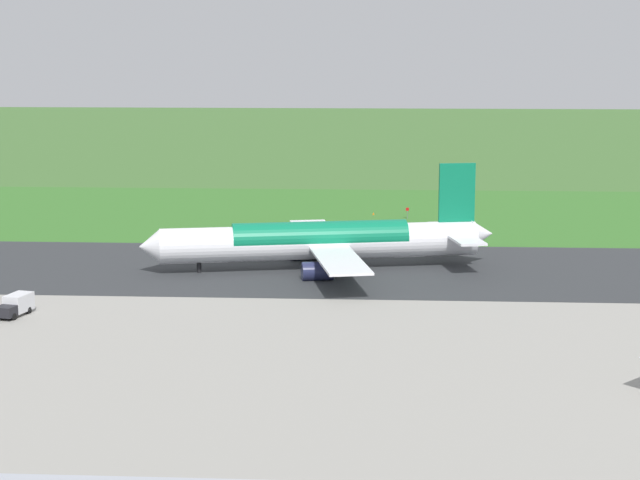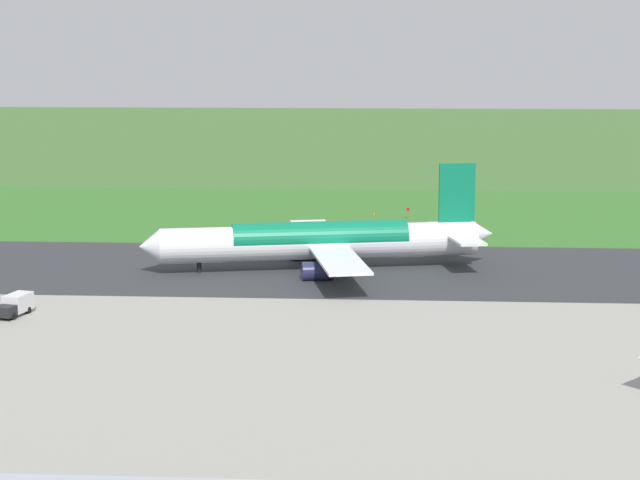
% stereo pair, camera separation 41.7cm
% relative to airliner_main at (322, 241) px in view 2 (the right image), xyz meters
% --- Properties ---
extents(ground_plane, '(800.00, 800.00, 0.00)m').
position_rel_airliner_main_xyz_m(ground_plane, '(1.54, 0.08, -4.35)').
color(ground_plane, '#3D662D').
extents(runway_asphalt, '(600.00, 39.07, 0.06)m').
position_rel_airliner_main_xyz_m(runway_asphalt, '(1.54, 0.08, -4.32)').
color(runway_asphalt, '#2D3033').
rests_on(runway_asphalt, ground).
extents(apron_concrete, '(440.00, 110.00, 0.05)m').
position_rel_airliner_main_xyz_m(apron_concrete, '(1.54, 53.14, -4.33)').
color(apron_concrete, gray).
rests_on(apron_concrete, ground).
extents(grass_verge_foreground, '(600.00, 80.00, 0.04)m').
position_rel_airliner_main_xyz_m(grass_verge_foreground, '(1.54, -49.43, -4.33)').
color(grass_verge_foreground, '#346B27').
rests_on(grass_verge_foreground, ground).
extents(airliner_main, '(53.77, 44.30, 15.88)m').
position_rel_airliner_main_xyz_m(airliner_main, '(0.00, 0.00, 0.00)').
color(airliner_main, white).
rests_on(airliner_main, ground).
extents(service_truck_baggage, '(3.54, 6.17, 2.65)m').
position_rel_airliner_main_xyz_m(service_truck_baggage, '(36.89, 30.63, -2.95)').
color(service_truck_baggage, black).
rests_on(service_truck_baggage, ground).
extents(no_stopping_sign, '(0.60, 0.10, 2.23)m').
position_rel_airliner_main_xyz_m(no_stopping_sign, '(-13.78, -47.92, -3.02)').
color(no_stopping_sign, slate).
rests_on(no_stopping_sign, ground).
extents(traffic_cone_orange, '(0.40, 0.40, 0.55)m').
position_rel_airliner_main_xyz_m(traffic_cone_orange, '(-7.16, -52.42, -4.08)').
color(traffic_cone_orange, orange).
rests_on(traffic_cone_orange, ground).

